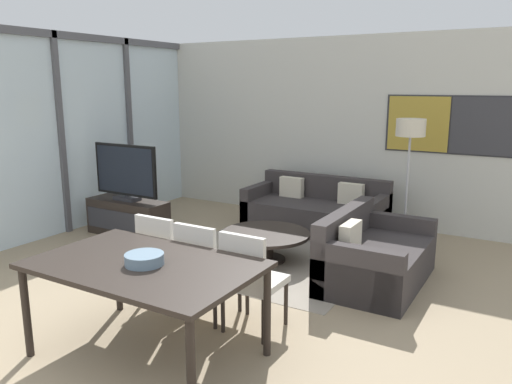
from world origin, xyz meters
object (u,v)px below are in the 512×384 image
object	(u,v)px
dining_table	(145,271)
floor_lamp	(410,137)
sofa_side	(370,258)
dining_chair_left	(164,254)
dining_chair_right	(250,276)
dining_chair_centre	(204,265)
fruit_bowl	(144,258)
coffee_table	(266,239)
sofa_main	(317,212)
tv_console	(128,218)
television	(126,173)

from	to	relation	value
dining_table	floor_lamp	size ratio (longest dim) A/B	1.03
sofa_side	dining_chair_left	bearing A→B (deg)	135.89
dining_chair_right	dining_chair_centre	bearing A→B (deg)	177.91
sofa_side	floor_lamp	xyz separation A→B (m)	(0.00, 1.42, 1.17)
fruit_bowl	coffee_table	bearing A→B (deg)	97.19
sofa_main	sofa_side	xyz separation A→B (m)	(1.29, -1.52, -0.00)
dining_table	dining_chair_right	world-z (taller)	dining_chair_right
coffee_table	dining_table	xyz separation A→B (m)	(0.27, -2.35, 0.44)
tv_console	coffee_table	distance (m)	2.19
dining_table	dining_chair_left	bearing A→B (deg)	122.12
tv_console	television	distance (m)	0.64
tv_console	dining_chair_left	xyz separation A→B (m)	(1.96, -1.49, 0.26)
dining_chair_left	fruit_bowl	xyz separation A→B (m)	(0.53, -0.82, 0.31)
sofa_main	dining_table	world-z (taller)	dining_table
dining_chair_centre	sofa_side	bearing A→B (deg)	57.48
dining_chair_right	fruit_bowl	distance (m)	0.94
television	dining_chair_right	world-z (taller)	television
television	coffee_table	distance (m)	2.28
sofa_main	fruit_bowl	distance (m)	3.96
tv_console	dining_chair_left	distance (m)	2.48
sofa_main	dining_table	size ratio (longest dim) A/B	1.16
coffee_table	fruit_bowl	xyz separation A→B (m)	(0.30, -2.38, 0.55)
tv_console	sofa_side	xyz separation A→B (m)	(3.48, 0.07, 0.01)
dining_chair_centre	floor_lamp	world-z (taller)	floor_lamp
dining_chair_centre	dining_chair_right	world-z (taller)	same
tv_console	sofa_main	size ratio (longest dim) A/B	0.61
television	dining_table	distance (m)	3.36
coffee_table	sofa_main	bearing A→B (deg)	90.00
dining_chair_centre	dining_table	bearing A→B (deg)	-90.00
dining_table	dining_chair_centre	size ratio (longest dim) A/B	1.90
sofa_main	tv_console	bearing A→B (deg)	-143.92
fruit_bowl	dining_table	bearing A→B (deg)	135.20
dining_chair_centre	floor_lamp	xyz separation A→B (m)	(1.03, 3.03, 0.93)
sofa_side	coffee_table	world-z (taller)	sofa_side
television	dining_table	size ratio (longest dim) A/B	0.63
coffee_table	television	bearing A→B (deg)	-178.14
floor_lamp	dining_chair_centre	bearing A→B (deg)	-108.70
dining_table	fruit_bowl	distance (m)	0.12
television	dining_table	world-z (taller)	television
floor_lamp	tv_console	bearing A→B (deg)	-156.75
dining_chair_centre	floor_lamp	size ratio (longest dim) A/B	0.54
dining_chair_left	floor_lamp	distance (m)	3.48
tv_console	dining_chair_left	bearing A→B (deg)	-37.29
coffee_table	dining_chair_right	xyz separation A→B (m)	(0.76, -1.62, 0.24)
floor_lamp	sofa_side	bearing A→B (deg)	-90.04
tv_console	fruit_bowl	distance (m)	3.44
sofa_side	dining_table	xyz separation A→B (m)	(-1.02, -2.35, 0.44)
sofa_side	dining_chair_centre	size ratio (longest dim) A/B	1.65
tv_console	dining_chair_right	world-z (taller)	dining_chair_right
sofa_side	television	bearing A→B (deg)	91.19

